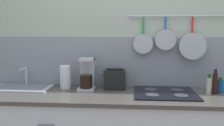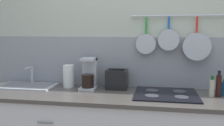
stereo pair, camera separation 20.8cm
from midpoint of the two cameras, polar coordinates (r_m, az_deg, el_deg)
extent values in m
cube|color=#B2BCA8|center=(2.57, 8.35, 3.41)|extent=(7.20, 0.06, 2.60)
cube|color=gray|center=(2.57, 8.28, 0.23)|extent=(7.20, 0.07, 0.51)
cylinder|color=#B7BABF|center=(2.53, 18.10, 10.26)|extent=(0.97, 0.02, 0.02)
cylinder|color=green|center=(2.50, 10.21, 8.45)|extent=(0.02, 0.02, 0.17)
cylinder|color=#B7BABF|center=(2.49, 10.12, 4.29)|extent=(0.19, 0.04, 0.19)
cylinder|color=#1959B2|center=(2.51, 15.24, 8.81)|extent=(0.02, 0.02, 0.12)
cylinder|color=#B7BABF|center=(2.49, 15.16, 5.10)|extent=(0.20, 0.05, 0.20)
cylinder|color=red|center=(2.55, 21.11, 8.20)|extent=(0.02, 0.02, 0.15)
cylinder|color=#B7BABF|center=(2.52, 21.03, 3.51)|extent=(0.26, 0.06, 0.26)
cylinder|color=slate|center=(2.18, -12.36, -13.27)|extent=(0.14, 0.01, 0.01)
cube|color=#4C4742|center=(2.28, 7.87, -7.70)|extent=(2.92, 0.64, 0.03)
cube|color=#B7BABF|center=(2.68, -16.89, -5.07)|extent=(0.59, 0.33, 0.01)
cube|color=slate|center=(2.68, -16.89, -4.87)|extent=(0.50, 0.27, 0.00)
cylinder|color=#B7BABF|center=(2.78, -15.80, -2.70)|extent=(0.03, 0.03, 0.20)
cylinder|color=#B7BABF|center=(2.70, -16.48, -1.09)|extent=(0.02, 0.13, 0.02)
cylinder|color=white|center=(2.55, -7.63, -3.04)|extent=(0.11, 0.11, 0.23)
cube|color=#B7BABF|center=(2.46, -2.98, -5.76)|extent=(0.16, 0.20, 0.02)
cube|color=#B7BABF|center=(2.50, -2.68, -2.26)|extent=(0.14, 0.07, 0.31)
cylinder|color=black|center=(2.42, -3.13, -4.13)|extent=(0.12, 0.12, 0.13)
cube|color=#B7BABF|center=(2.43, -2.93, 0.87)|extent=(0.14, 0.15, 0.02)
cube|color=black|center=(2.47, 3.55, -3.75)|extent=(0.21, 0.17, 0.19)
cube|color=black|center=(2.42, 3.49, -1.62)|extent=(0.16, 0.03, 0.00)
cube|color=black|center=(2.48, 3.65, -1.41)|extent=(0.16, 0.03, 0.00)
cube|color=black|center=(2.48, 0.98, -2.80)|extent=(0.02, 0.02, 0.02)
cube|color=black|center=(2.33, 14.78, -6.93)|extent=(0.56, 0.51, 0.01)
cylinder|color=#38383D|center=(2.22, 11.76, -7.34)|extent=(0.12, 0.12, 0.00)
cylinder|color=#38383D|center=(2.24, 18.21, -7.41)|extent=(0.12, 0.12, 0.00)
cylinder|color=#38383D|center=(2.42, 11.62, -6.12)|extent=(0.12, 0.12, 0.00)
cylinder|color=#38383D|center=(2.44, 17.54, -6.20)|extent=(0.12, 0.12, 0.00)
cylinder|color=#BFB799|center=(2.39, 24.22, -5.28)|extent=(0.04, 0.04, 0.15)
cylinder|color=#194C19|center=(2.37, 24.34, -3.11)|extent=(0.02, 0.02, 0.03)
cylinder|color=#33140F|center=(2.41, 25.50, -4.79)|extent=(0.05, 0.05, 0.19)
cylinder|color=black|center=(2.39, 25.65, -2.11)|extent=(0.02, 0.02, 0.04)
camera|label=1|loc=(0.10, -87.33, 0.35)|focal=40.00mm
camera|label=2|loc=(0.10, 92.67, -0.35)|focal=40.00mm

